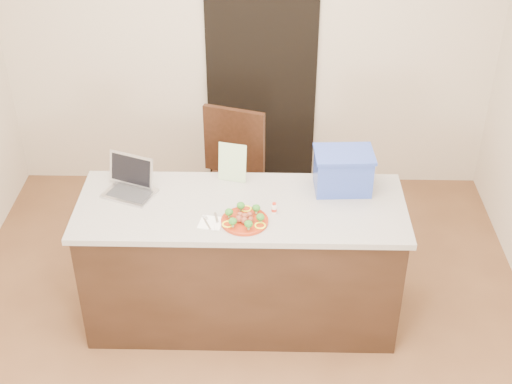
{
  "coord_description": "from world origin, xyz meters",
  "views": [
    {
      "loc": [
        0.17,
        -3.38,
        3.45
      ],
      "look_at": [
        0.09,
        0.2,
        1.05
      ],
      "focal_mm": 50.0,
      "sensor_mm": 36.0,
      "label": 1
    }
  ],
  "objects_px": {
    "plate": "(245,221)",
    "laptop": "(130,182)",
    "chair": "(234,171)",
    "napkin": "(211,223)",
    "island": "(242,262)",
    "blue_box": "(343,171)",
    "yogurt_bottle": "(274,209)"
  },
  "relations": [
    {
      "from": "plate",
      "to": "island",
      "type": "bearing_deg",
      "value": 99.27
    },
    {
      "from": "plate",
      "to": "chair",
      "type": "relative_size",
      "value": 0.27
    },
    {
      "from": "napkin",
      "to": "blue_box",
      "type": "relative_size",
      "value": 0.35
    },
    {
      "from": "chair",
      "to": "napkin",
      "type": "bearing_deg",
      "value": -76.89
    },
    {
      "from": "plate",
      "to": "napkin",
      "type": "bearing_deg",
      "value": -176.12
    },
    {
      "from": "napkin",
      "to": "chair",
      "type": "relative_size",
      "value": 0.13
    },
    {
      "from": "laptop",
      "to": "chair",
      "type": "relative_size",
      "value": 0.35
    },
    {
      "from": "island",
      "to": "napkin",
      "type": "relative_size",
      "value": 15.15
    },
    {
      "from": "laptop",
      "to": "blue_box",
      "type": "distance_m",
      "value": 1.36
    },
    {
      "from": "blue_box",
      "to": "napkin",
      "type": "bearing_deg",
      "value": -157.22
    },
    {
      "from": "plate",
      "to": "chair",
      "type": "xyz_separation_m",
      "value": [
        -0.12,
        1.07,
        -0.32
      ]
    },
    {
      "from": "chair",
      "to": "island",
      "type": "bearing_deg",
      "value": -66.68
    },
    {
      "from": "laptop",
      "to": "napkin",
      "type": "bearing_deg",
      "value": -10.93
    },
    {
      "from": "napkin",
      "to": "island",
      "type": "bearing_deg",
      "value": 47.8
    },
    {
      "from": "blue_box",
      "to": "chair",
      "type": "relative_size",
      "value": 0.36
    },
    {
      "from": "laptop",
      "to": "blue_box",
      "type": "height_order",
      "value": "blue_box"
    },
    {
      "from": "plate",
      "to": "napkin",
      "type": "distance_m",
      "value": 0.2
    },
    {
      "from": "plate",
      "to": "blue_box",
      "type": "xyz_separation_m",
      "value": [
        0.61,
        0.38,
        0.12
      ]
    },
    {
      "from": "plate",
      "to": "laptop",
      "type": "xyz_separation_m",
      "value": [
        -0.74,
        0.33,
        0.05
      ]
    },
    {
      "from": "napkin",
      "to": "blue_box",
      "type": "distance_m",
      "value": 0.91
    },
    {
      "from": "laptop",
      "to": "blue_box",
      "type": "bearing_deg",
      "value": 23.86
    },
    {
      "from": "yogurt_bottle",
      "to": "laptop",
      "type": "xyz_separation_m",
      "value": [
        -0.92,
        0.23,
        0.03
      ]
    },
    {
      "from": "chair",
      "to": "plate",
      "type": "bearing_deg",
      "value": -66.11
    },
    {
      "from": "island",
      "to": "chair",
      "type": "xyz_separation_m",
      "value": [
        -0.09,
        0.89,
        0.14
      ]
    },
    {
      "from": "island",
      "to": "napkin",
      "type": "height_order",
      "value": "napkin"
    },
    {
      "from": "island",
      "to": "plate",
      "type": "relative_size",
      "value": 7.2
    },
    {
      "from": "blue_box",
      "to": "laptop",
      "type": "bearing_deg",
      "value": 178.95
    },
    {
      "from": "plate",
      "to": "chair",
      "type": "bearing_deg",
      "value": 96.46
    },
    {
      "from": "plate",
      "to": "yogurt_bottle",
      "type": "bearing_deg",
      "value": 29.93
    },
    {
      "from": "island",
      "to": "napkin",
      "type": "xyz_separation_m",
      "value": [
        -0.17,
        -0.19,
        0.46
      ]
    },
    {
      "from": "island",
      "to": "chair",
      "type": "height_order",
      "value": "chair"
    },
    {
      "from": "plate",
      "to": "laptop",
      "type": "height_order",
      "value": "laptop"
    }
  ]
}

